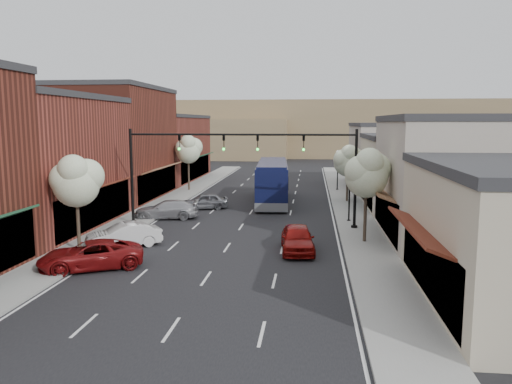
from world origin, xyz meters
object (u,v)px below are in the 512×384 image
(coach_bus, at_px, (272,181))
(parked_car_d, at_px, (204,201))
(signal_mast_right, at_px, (321,163))
(parked_car_a, at_px, (91,255))
(red_hatchback, at_px, (297,239))
(parked_car_b, at_px, (124,235))
(lamp_post_near, at_px, (350,183))
(tree_right_near, at_px, (367,172))
(parked_car_c, at_px, (167,210))
(tree_left_near, at_px, (76,180))
(lamp_post_far, at_px, (338,163))
(tree_right_far, at_px, (348,160))
(tree_left_far, at_px, (189,149))
(signal_mast_left, at_px, (163,162))

(coach_bus, distance_m, parked_car_d, 7.17)
(signal_mast_right, height_order, parked_car_a, signal_mast_right)
(red_hatchback, bearing_deg, signal_mast_right, 73.01)
(parked_car_b, bearing_deg, lamp_post_near, 89.39)
(tree_right_near, xyz_separation_m, coach_bus, (-6.99, 15.35, -2.46))
(parked_car_c, bearing_deg, parked_car_d, 147.24)
(parked_car_b, relative_size, parked_car_c, 0.89)
(tree_left_near, height_order, parked_car_c, tree_left_near)
(parked_car_a, relative_size, parked_car_b, 1.18)
(lamp_post_far, height_order, parked_car_a, lamp_post_far)
(tree_right_far, relative_size, tree_left_far, 0.89)
(lamp_post_near, relative_size, coach_bus, 0.35)
(tree_right_near, xyz_separation_m, lamp_post_far, (-0.55, 24.06, -1.45))
(tree_left_far, bearing_deg, lamp_post_far, 7.30)
(lamp_post_near, bearing_deg, parked_car_b, -147.07)
(signal_mast_left, bearing_deg, coach_bus, 58.30)
(red_hatchback, bearing_deg, parked_car_c, 134.75)
(signal_mast_left, xyz_separation_m, tree_left_far, (-2.63, 17.95, -0.02))
(coach_bus, relative_size, red_hatchback, 2.77)
(signal_mast_left, distance_m, coach_bus, 13.53)
(signal_mast_left, distance_m, parked_car_b, 7.64)
(parked_car_d, bearing_deg, coach_bus, 109.35)
(tree_left_near, height_order, parked_car_b, tree_left_near)
(signal_mast_left, height_order, tree_left_near, signal_mast_left)
(red_hatchback, bearing_deg, parked_car_a, -161.03)
(tree_right_far, bearing_deg, parked_car_d, -158.30)
(signal_mast_left, distance_m, tree_left_far, 18.14)
(tree_left_near, distance_m, lamp_post_far, 32.35)
(tree_right_far, xyz_separation_m, red_hatchback, (-4.13, -18.42, -3.21))
(parked_car_b, bearing_deg, parked_car_c, 146.61)
(tree_right_near, distance_m, coach_bus, 17.04)
(coach_bus, bearing_deg, signal_mast_left, -125.43)
(tree_right_near, bearing_deg, parked_car_a, -154.31)
(coach_bus, bearing_deg, tree_right_near, -69.24)
(tree_right_near, height_order, tree_left_far, tree_left_far)
(parked_car_c, bearing_deg, tree_right_far, 114.28)
(red_hatchback, xyz_separation_m, parked_car_a, (-10.42, -4.58, -0.06))
(signal_mast_right, height_order, parked_car_b, signal_mast_right)
(signal_mast_right, height_order, lamp_post_near, signal_mast_right)
(parked_car_a, bearing_deg, red_hatchback, 86.66)
(parked_car_b, bearing_deg, tree_right_near, 66.22)
(parked_car_b, bearing_deg, signal_mast_left, 141.60)
(lamp_post_near, height_order, parked_car_b, lamp_post_near)
(lamp_post_far, bearing_deg, signal_mast_left, -123.86)
(tree_left_far, distance_m, parked_car_a, 29.33)
(tree_right_far, xyz_separation_m, parked_car_b, (-14.52, -18.50, -3.27))
(signal_mast_left, relative_size, tree_left_near, 1.44)
(signal_mast_right, distance_m, tree_right_near, 4.89)
(coach_bus, relative_size, parked_car_a, 2.45)
(lamp_post_near, bearing_deg, tree_right_far, 86.69)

